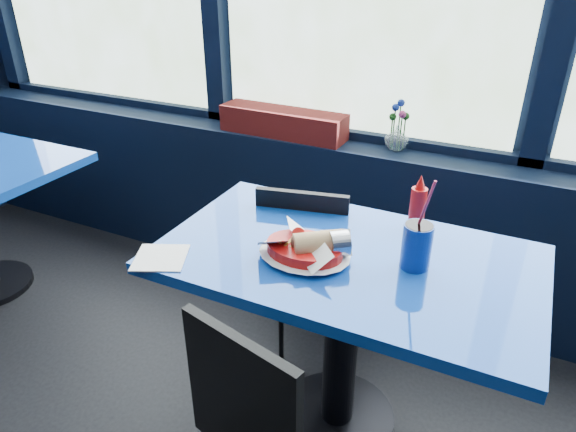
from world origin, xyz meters
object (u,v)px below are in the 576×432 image
(near_table, at_px, (344,300))
(flower_vase, at_px, (397,135))
(soda_cup, at_px, (417,245))
(food_basket, at_px, (306,248))
(ketchup_bottle, at_px, (418,206))
(chair_near_back, at_px, (316,260))
(planter_box, at_px, (283,122))

(near_table, xyz_separation_m, flower_vase, (-0.09, 0.88, 0.30))
(near_table, distance_m, soda_cup, 0.33)
(near_table, distance_m, food_basket, 0.25)
(ketchup_bottle, xyz_separation_m, soda_cup, (0.06, -0.24, -0.01))
(flower_vase, relative_size, food_basket, 0.77)
(food_basket, distance_m, soda_cup, 0.34)
(food_basket, xyz_separation_m, soda_cup, (0.32, 0.10, 0.04))
(soda_cup, bearing_deg, chair_near_back, 145.85)
(food_basket, relative_size, ketchup_bottle, 1.45)
(ketchup_bottle, bearing_deg, soda_cup, -77.00)
(chair_near_back, xyz_separation_m, flower_vase, (0.15, 0.55, 0.40))
(soda_cup, bearing_deg, near_table, -173.38)
(soda_cup, bearing_deg, food_basket, -162.67)
(near_table, distance_m, chair_near_back, 0.42)
(near_table, bearing_deg, ketchup_bottle, 59.28)
(flower_vase, xyz_separation_m, ketchup_bottle, (0.24, -0.62, -0.03))
(food_basket, bearing_deg, soda_cup, 5.39)
(food_basket, xyz_separation_m, ketchup_bottle, (0.26, 0.34, 0.05))
(flower_vase, bearing_deg, soda_cup, -70.76)
(flower_vase, xyz_separation_m, soda_cup, (0.30, -0.86, -0.04))
(chair_near_back, relative_size, planter_box, 1.29)
(planter_box, xyz_separation_m, food_basket, (0.54, -0.91, -0.08))
(planter_box, bearing_deg, near_table, -50.88)
(planter_box, distance_m, flower_vase, 0.56)
(chair_near_back, distance_m, planter_box, 0.76)
(near_table, height_order, flower_vase, flower_vase)
(planter_box, relative_size, soda_cup, 2.09)
(flower_vase, height_order, ketchup_bottle, flower_vase)
(near_table, distance_m, flower_vase, 0.94)
(planter_box, bearing_deg, food_basket, -57.98)
(flower_vase, bearing_deg, food_basket, -91.19)
(flower_vase, height_order, soda_cup, soda_cup)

